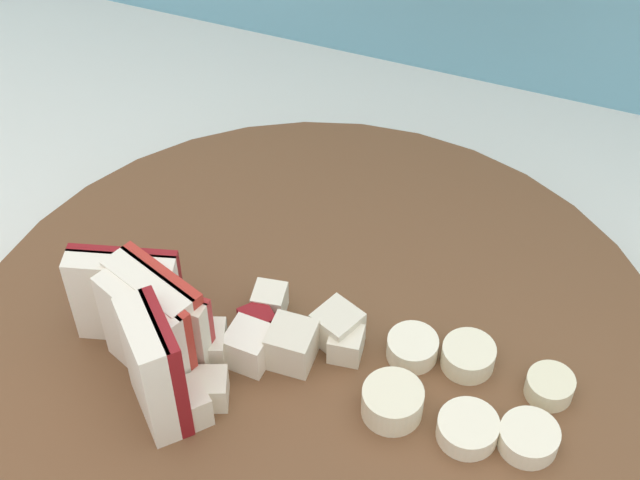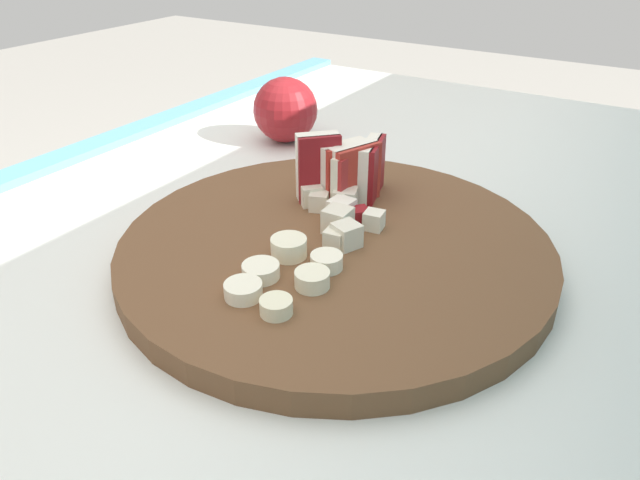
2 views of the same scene
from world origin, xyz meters
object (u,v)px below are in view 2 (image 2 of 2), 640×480
object	(u,v)px
cutting_board	(335,249)
banana_slice_rows	(285,271)
whole_apple	(285,110)
apple_dice_pile	(339,214)
apple_wedge_fan	(347,171)

from	to	relation	value
cutting_board	banana_slice_rows	xyz separation A→B (m)	(0.07, -0.00, 0.02)
whole_apple	apple_dice_pile	bearing A→B (deg)	44.71
apple_dice_pile	banana_slice_rows	bearing A→B (deg)	5.71
banana_slice_rows	whole_apple	size ratio (longest dim) A/B	1.14
cutting_board	whole_apple	bearing A→B (deg)	-137.18
apple_dice_pile	whole_apple	distance (m)	0.27
cutting_board	banana_slice_rows	size ratio (longest dim) A/B	3.91
apple_wedge_fan	apple_dice_pile	bearing A→B (deg)	22.05
whole_apple	apple_wedge_fan	bearing A→B (deg)	49.71
banana_slice_rows	whole_apple	distance (m)	0.35
apple_dice_pile	whole_apple	size ratio (longest dim) A/B	1.17
cutting_board	whole_apple	world-z (taller)	whole_apple
apple_dice_pile	banana_slice_rows	distance (m)	0.10
banana_slice_rows	apple_dice_pile	bearing A→B (deg)	-174.29
cutting_board	apple_wedge_fan	bearing A→B (deg)	-157.55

